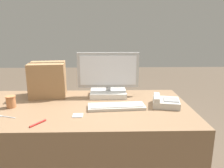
# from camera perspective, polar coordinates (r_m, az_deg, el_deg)

# --- Properties ---
(office_desk) EXTENTS (1.80, 0.90, 0.72)m
(office_desk) POSITION_cam_1_polar(r_m,az_deg,el_deg) (1.90, -9.27, -15.99)
(office_desk) COLOR #8C6B4C
(office_desk) RESTS_ON ground_plane
(monitor) EXTENTS (0.54, 0.23, 0.39)m
(monitor) POSITION_cam_1_polar(r_m,az_deg,el_deg) (1.93, -1.00, 1.18)
(monitor) COLOR white
(monitor) RESTS_ON office_desk
(keyboard) EXTENTS (0.44, 0.18, 0.03)m
(keyboard) POSITION_cam_1_polar(r_m,az_deg,el_deg) (1.68, 1.16, -5.84)
(keyboard) COLOR beige
(keyboard) RESTS_ON office_desk
(desk_phone) EXTENTS (0.24, 0.24, 0.08)m
(desk_phone) POSITION_cam_1_polar(r_m,az_deg,el_deg) (1.77, 13.70, -4.60)
(desk_phone) COLOR beige
(desk_phone) RESTS_ON office_desk
(paper_cup_right) EXTENTS (0.08, 0.08, 0.09)m
(paper_cup_right) POSITION_cam_1_polar(r_m,az_deg,el_deg) (1.85, -24.89, -4.22)
(paper_cup_right) COLOR #BC7547
(paper_cup_right) RESTS_ON office_desk
(spoon) EXTENTS (0.14, 0.06, 0.00)m
(spoon) POSITION_cam_1_polar(r_m,az_deg,el_deg) (1.69, -26.26, -7.61)
(spoon) COLOR #B2B2B7
(spoon) RESTS_ON office_desk
(cardboard_box) EXTENTS (0.33, 0.29, 0.30)m
(cardboard_box) POSITION_cam_1_polar(r_m,az_deg,el_deg) (2.03, -16.42, 1.15)
(cardboard_box) COLOR #9E754C
(cardboard_box) RESTS_ON office_desk
(pen_marker) EXTENTS (0.08, 0.11, 0.01)m
(pen_marker) POSITION_cam_1_polar(r_m,az_deg,el_deg) (1.48, -18.80, -9.68)
(pen_marker) COLOR red
(pen_marker) RESTS_ON office_desk
(sticky_note_pad) EXTENTS (0.07, 0.07, 0.01)m
(sticky_note_pad) POSITION_cam_1_polar(r_m,az_deg,el_deg) (1.55, -8.93, -8.13)
(sticky_note_pad) COLOR silver
(sticky_note_pad) RESTS_ON office_desk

